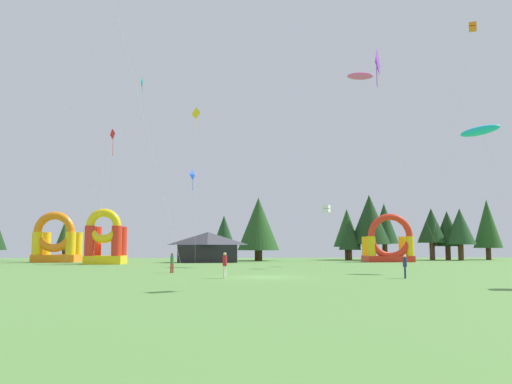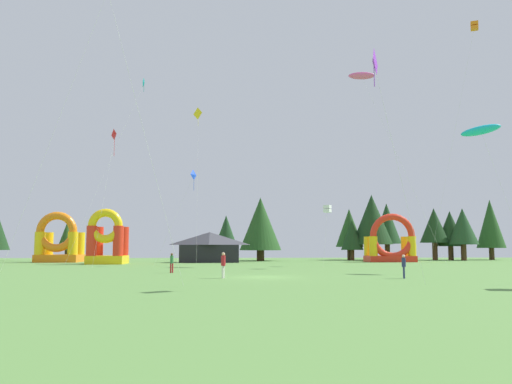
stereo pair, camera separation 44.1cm
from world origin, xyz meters
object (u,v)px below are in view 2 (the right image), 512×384
object	(u,v)px
kite_cyan_parafoil	(481,130)
kite_white_box	(327,209)
kite_blue_diamond	(194,176)
festival_tent	(210,247)
kite_purple_diamond	(373,64)
kite_red_diamond	(115,137)
kite_yellow_diamond	(199,115)
person_midfield	(172,261)
inflatable_blue_arch	(107,243)
person_left_edge	(404,264)
person_near_camera	(223,263)
kite_teal_diamond	(144,85)
kite_pink_parafoil	(361,76)
inflatable_yellow_castle	(391,245)
inflatable_red_slide	(59,244)
kite_orange_box	(474,27)

from	to	relation	value
kite_cyan_parafoil	kite_white_box	world-z (taller)	kite_cyan_parafoil
kite_blue_diamond	festival_tent	bearing A→B (deg)	82.41
kite_purple_diamond	kite_white_box	size ratio (longest dim) A/B	1.97
kite_cyan_parafoil	kite_red_diamond	world-z (taller)	kite_red_diamond
kite_yellow_diamond	kite_blue_diamond	world-z (taller)	kite_yellow_diamond
kite_white_box	person_midfield	xyz separation A→B (m)	(-15.30, -13.52, -5.24)
kite_white_box	inflatable_blue_arch	size ratio (longest dim) A/B	1.00
kite_purple_diamond	person_left_edge	world-z (taller)	kite_purple_diamond
person_near_camera	festival_tent	size ratio (longest dim) A/B	0.23
kite_purple_diamond	person_midfield	xyz separation A→B (m)	(-12.64, 14.82, -11.42)
kite_blue_diamond	person_midfield	bearing A→B (deg)	-92.25
kite_teal_diamond	kite_pink_parafoil	xyz separation A→B (m)	(26.41, -7.82, -0.86)
person_left_edge	inflatable_blue_arch	distance (m)	39.82
kite_pink_parafoil	inflatable_yellow_castle	size ratio (longest dim) A/B	3.45
inflatable_red_slide	inflatable_yellow_castle	size ratio (longest dim) A/B	1.02
kite_white_box	kite_blue_diamond	bearing A→B (deg)	169.21
kite_yellow_diamond	kite_orange_box	size ratio (longest dim) A/B	0.74
kite_white_box	kite_red_diamond	distance (m)	25.41
kite_pink_parafoil	person_left_edge	distance (m)	32.02
kite_teal_diamond	kite_white_box	xyz separation A→B (m)	(21.76, -10.05, -16.56)
kite_white_box	inflatable_yellow_castle	distance (m)	18.65
kite_pink_parafoil	festival_tent	world-z (taller)	kite_pink_parafoil
kite_purple_diamond	kite_yellow_diamond	bearing A→B (deg)	106.41
kite_blue_diamond	kite_red_diamond	size ratio (longest dim) A/B	0.70
kite_yellow_diamond	person_left_edge	bearing A→B (deg)	-65.46
person_near_camera	inflatable_red_slide	world-z (taller)	inflatable_red_slide
person_midfield	inflatable_yellow_castle	world-z (taller)	inflatable_yellow_castle
kite_pink_parafoil	person_midfield	distance (m)	32.93
kite_teal_diamond	kite_white_box	bearing A→B (deg)	-24.79
person_midfield	kite_blue_diamond	bearing A→B (deg)	-86.11
kite_yellow_diamond	inflatable_blue_arch	xyz separation A→B (m)	(-10.55, -4.92, -17.15)
kite_white_box	person_midfield	distance (m)	21.08
kite_purple_diamond	kite_red_diamond	bearing A→B (deg)	123.74
kite_yellow_diamond	kite_purple_diamond	world-z (taller)	kite_yellow_diamond
kite_teal_diamond	kite_cyan_parafoil	xyz separation A→B (m)	(32.32, -24.01, -10.84)
kite_pink_parafoil	inflatable_red_slide	size ratio (longest dim) A/B	3.37
kite_yellow_diamond	inflatable_blue_arch	bearing A→B (deg)	-155.02
kite_teal_diamond	kite_purple_diamond	size ratio (longest dim) A/B	1.81
kite_orange_box	kite_pink_parafoil	bearing A→B (deg)	168.61
kite_white_box	kite_teal_diamond	bearing A→B (deg)	155.21
kite_yellow_diamond	kite_purple_diamond	bearing A→B (deg)	-73.59
kite_purple_diamond	kite_white_box	world-z (taller)	kite_purple_diamond
kite_pink_parafoil	person_left_edge	bearing A→B (deg)	-98.63
kite_blue_diamond	inflatable_red_slide	bearing A→B (deg)	145.89
kite_orange_box	inflatable_red_slide	distance (m)	58.45
person_left_edge	inflatable_yellow_castle	bearing A→B (deg)	-4.79
kite_yellow_diamond	person_left_edge	distance (m)	42.48
kite_cyan_parafoil	kite_yellow_diamond	bearing A→B (deg)	133.31
kite_blue_diamond	festival_tent	world-z (taller)	kite_blue_diamond
person_left_edge	kite_cyan_parafoil	bearing A→B (deg)	-39.60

